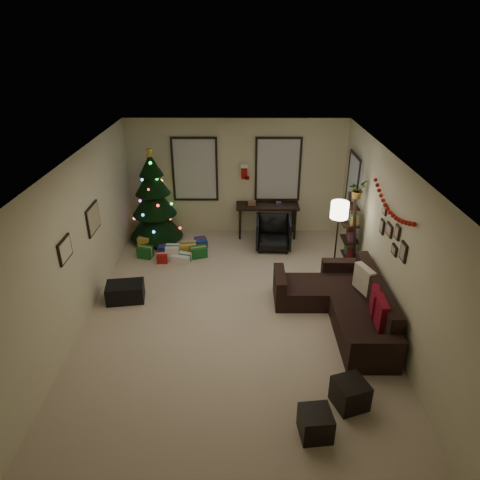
% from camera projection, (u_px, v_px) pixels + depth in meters
% --- Properties ---
extents(floor, '(7.00, 7.00, 0.00)m').
position_uv_depth(floor, '(234.00, 315.00, 7.56)').
color(floor, '#C3AF94').
rests_on(floor, ground).
extents(ceiling, '(7.00, 7.00, 0.00)m').
position_uv_depth(ceiling, '(233.00, 163.00, 6.38)').
color(ceiling, white).
rests_on(ceiling, floor).
extents(wall_back, '(5.00, 0.00, 5.00)m').
position_uv_depth(wall_back, '(236.00, 177.00, 10.12)').
color(wall_back, beige).
rests_on(wall_back, floor).
extents(wall_front, '(5.00, 0.00, 5.00)m').
position_uv_depth(wall_front, '(226.00, 424.00, 3.83)').
color(wall_front, beige).
rests_on(wall_front, floor).
extents(wall_left, '(0.00, 7.00, 7.00)m').
position_uv_depth(wall_left, '(77.00, 245.00, 6.99)').
color(wall_left, beige).
rests_on(wall_left, floor).
extents(wall_right, '(0.00, 7.00, 7.00)m').
position_uv_depth(wall_right, '(390.00, 246.00, 6.96)').
color(wall_right, beige).
rests_on(wall_right, floor).
extents(window_back_left, '(1.05, 0.06, 1.50)m').
position_uv_depth(window_back_left, '(195.00, 169.00, 10.01)').
color(window_back_left, '#728CB2').
rests_on(window_back_left, wall_back).
extents(window_back_right, '(1.05, 0.06, 1.50)m').
position_uv_depth(window_back_right, '(278.00, 169.00, 10.00)').
color(window_back_right, '#728CB2').
rests_on(window_back_right, wall_back).
extents(window_right_wall, '(0.06, 0.90, 1.30)m').
position_uv_depth(window_right_wall, '(353.00, 185.00, 9.19)').
color(window_right_wall, '#728CB2').
rests_on(window_right_wall, wall_right).
extents(christmas_tree, '(1.20, 1.20, 2.24)m').
position_uv_depth(christmas_tree, '(154.00, 203.00, 9.82)').
color(christmas_tree, black).
rests_on(christmas_tree, floor).
extents(presents, '(1.55, 1.01, 0.30)m').
position_uv_depth(presents, '(174.00, 250.00, 9.53)').
color(presents, gold).
rests_on(presents, floor).
extents(sofa, '(1.70, 2.48, 0.82)m').
position_uv_depth(sofa, '(344.00, 304.00, 7.38)').
color(sofa, black).
rests_on(sofa, floor).
extents(pillow_red_a, '(0.14, 0.45, 0.45)m').
position_uv_depth(pillow_red_a, '(380.00, 313.00, 6.53)').
color(pillow_red_a, maroon).
rests_on(pillow_red_a, sofa).
extents(pillow_red_b, '(0.18, 0.41, 0.40)m').
position_uv_depth(pillow_red_b, '(375.00, 301.00, 6.80)').
color(pillow_red_b, maroon).
rests_on(pillow_red_b, sofa).
extents(pillow_cream, '(0.27, 0.47, 0.45)m').
position_uv_depth(pillow_cream, '(364.00, 279.00, 7.42)').
color(pillow_cream, beige).
rests_on(pillow_cream, sofa).
extents(ottoman_near, '(0.41, 0.41, 0.36)m').
position_uv_depth(ottoman_near, '(315.00, 423.00, 5.27)').
color(ottoman_near, black).
rests_on(ottoman_near, floor).
extents(ottoman_far, '(0.51, 0.51, 0.38)m').
position_uv_depth(ottoman_far, '(350.00, 394.00, 5.69)').
color(ottoman_far, black).
rests_on(ottoman_far, floor).
extents(desk, '(1.45, 0.52, 0.78)m').
position_uv_depth(desk, '(267.00, 209.00, 10.15)').
color(desk, black).
rests_on(desk, floor).
extents(desk_chair, '(0.73, 0.69, 0.72)m').
position_uv_depth(desk_chair, '(273.00, 233.00, 9.71)').
color(desk_chair, black).
rests_on(desk_chair, floor).
extents(bookshelf, '(0.30, 0.47, 1.59)m').
position_uv_depth(bookshelf, '(351.00, 234.00, 8.69)').
color(bookshelf, black).
rests_on(bookshelf, floor).
extents(potted_plant, '(0.53, 0.54, 0.45)m').
position_uv_depth(potted_plant, '(358.00, 187.00, 8.18)').
color(potted_plant, '#4C4C4C').
rests_on(potted_plant, bookshelf).
extents(floor_lamp, '(0.33, 0.33, 1.58)m').
position_uv_depth(floor_lamp, '(339.00, 215.00, 8.18)').
color(floor_lamp, black).
rests_on(floor_lamp, floor).
extents(art_map, '(0.04, 0.60, 0.50)m').
position_uv_depth(art_map, '(93.00, 219.00, 7.66)').
color(art_map, black).
rests_on(art_map, wall_left).
extents(art_abstract, '(0.04, 0.45, 0.35)m').
position_uv_depth(art_abstract, '(65.00, 250.00, 6.45)').
color(art_abstract, black).
rests_on(art_abstract, wall_left).
extents(gallery, '(0.03, 1.25, 0.54)m').
position_uv_depth(gallery, '(393.00, 235.00, 6.80)').
color(gallery, black).
rests_on(gallery, wall_right).
extents(garland, '(0.08, 1.90, 0.30)m').
position_uv_depth(garland, '(391.00, 205.00, 6.77)').
color(garland, '#A5140C').
rests_on(garland, wall_right).
extents(stocking_left, '(0.20, 0.05, 0.36)m').
position_uv_depth(stocking_left, '(230.00, 175.00, 10.20)').
color(stocking_left, '#990F0C').
rests_on(stocking_left, wall_back).
extents(stocking_right, '(0.20, 0.05, 0.36)m').
position_uv_depth(stocking_right, '(245.00, 172.00, 9.98)').
color(stocking_right, '#990F0C').
rests_on(stocking_right, wall_back).
extents(storage_bin, '(0.72, 0.53, 0.33)m').
position_uv_depth(storage_bin, '(125.00, 292.00, 7.92)').
color(storage_bin, black).
rests_on(storage_bin, floor).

